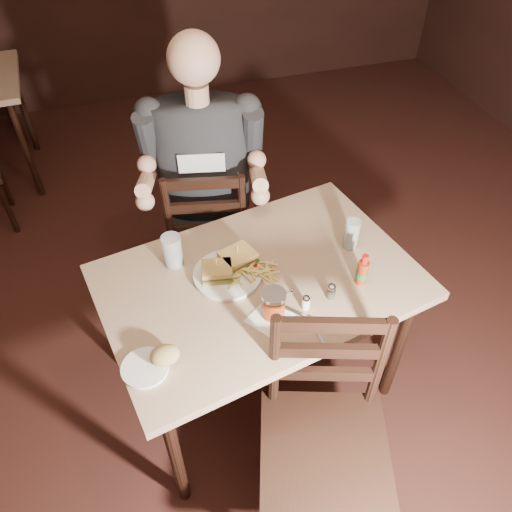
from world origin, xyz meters
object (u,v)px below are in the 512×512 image
object	(u,v)px
dinner_plate	(228,275)
glass_right	(352,234)
hot_sauce	(363,269)
chair_far	(209,229)
main_table	(260,292)
diner	(201,149)
chair_near	(325,451)
glass_left	(172,251)
syrup_dispenser	(273,304)
side_plate	(145,369)

from	to	relation	value
dinner_plate	glass_right	world-z (taller)	glass_right
dinner_plate	hot_sauce	world-z (taller)	hot_sauce
chair_far	main_table	bearing A→B (deg)	107.72
chair_far	diner	distance (m)	0.52
main_table	chair_near	distance (m)	0.65
diner	hot_sauce	xyz separation A→B (m)	(0.44, -0.79, -0.14)
diner	glass_left	world-z (taller)	diner
glass_left	syrup_dispenser	bearing A→B (deg)	-51.07
chair_far	glass_right	size ratio (longest dim) A/B	6.74
glass_left	glass_right	xyz separation A→B (m)	(0.73, -0.12, -0.00)
main_table	chair_near	size ratio (longest dim) A/B	1.38
chair_far	diner	bearing A→B (deg)	90.00
dinner_plate	glass_right	size ratio (longest dim) A/B	1.93
diner	glass_right	world-z (taller)	diner
diner	syrup_dispenser	distance (m)	0.85
glass_right	syrup_dispenser	distance (m)	0.50
chair_far	hot_sauce	world-z (taller)	chair_far
syrup_dispenser	dinner_plate	bearing A→B (deg)	104.76
chair_near	diner	size ratio (longest dim) A/B	0.97
diner	hot_sauce	distance (m)	0.91
main_table	syrup_dispenser	world-z (taller)	syrup_dispenser
side_plate	chair_far	bearing A→B (deg)	66.25
main_table	glass_right	size ratio (longest dim) A/B	9.83
glass_right	hot_sauce	xyz separation A→B (m)	(-0.05, -0.20, 0.00)
chair_far	glass_left	xyz separation A→B (m)	(-0.25, -0.52, 0.38)
main_table	chair_near	xyz separation A→B (m)	(0.05, -0.61, -0.20)
chair_far	hot_sauce	xyz separation A→B (m)	(0.43, -0.84, 0.38)
main_table	glass_right	world-z (taller)	glass_right
dinner_plate	glass_left	distance (m)	0.24
main_table	glass_left	distance (m)	0.39
diner	glass_left	size ratio (longest dim) A/B	7.03
main_table	glass_left	xyz separation A→B (m)	(-0.31, 0.19, 0.15)
glass_left	side_plate	size ratio (longest dim) A/B	0.92
chair_far	side_plate	bearing A→B (deg)	79.11
hot_sauce	side_plate	world-z (taller)	hot_sauce
main_table	chair_near	bearing A→B (deg)	-85.73
chair_near	glass_left	world-z (taller)	chair_near
syrup_dispenser	chair_near	bearing A→B (deg)	-93.41
glass_left	syrup_dispenser	distance (m)	0.48
main_table	hot_sauce	size ratio (longest dim) A/B	9.41
glass_left	side_plate	bearing A→B (deg)	-111.77
main_table	dinner_plate	xyz separation A→B (m)	(-0.12, 0.05, 0.09)
glass_right	chair_far	bearing A→B (deg)	126.99
dinner_plate	glass_left	size ratio (longest dim) A/B	1.85
main_table	dinner_plate	size ratio (longest dim) A/B	5.10
main_table	chair_near	world-z (taller)	chair_near
hot_sauce	syrup_dispenser	xyz separation A→B (m)	(-0.38, -0.05, -0.01)
diner	side_plate	distance (m)	1.05
glass_right	glass_left	bearing A→B (deg)	170.68
dinner_plate	glass_right	distance (m)	0.54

